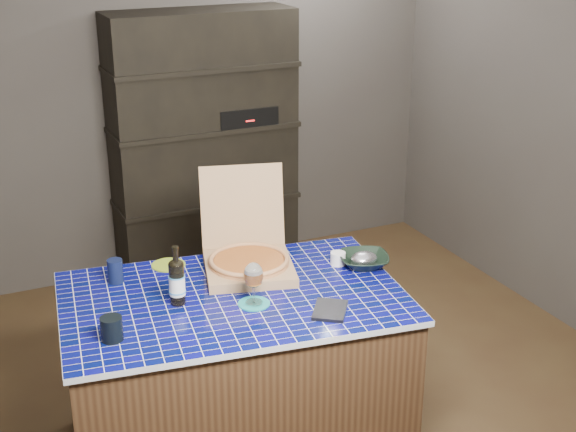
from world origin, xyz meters
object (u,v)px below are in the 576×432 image
mead_bottle (177,281)px  dvd_case (330,310)px  kitchen_island (235,375)px  bowl (364,261)px  wine_glass (253,276)px  pizza_box (248,258)px

mead_bottle → dvd_case: size_ratio=1.43×
kitchen_island → bowl: bowl is taller
kitchen_island → wine_glass: wine_glass is taller
wine_glass → bowl: (0.62, 0.14, -0.11)m
wine_glass → dvd_case: (0.27, -0.19, -0.13)m
kitchen_island → bowl: size_ratio=6.87×
pizza_box → mead_bottle: pizza_box is taller
pizza_box → mead_bottle: bearing=-140.3°
wine_glass → pizza_box: bearing=71.9°
kitchen_island → dvd_case: dvd_case is taller
kitchen_island → mead_bottle: mead_bottle is taller
kitchen_island → mead_bottle: (-0.24, 0.03, 0.51)m
pizza_box → dvd_case: pizza_box is taller
mead_bottle → wine_glass: (0.29, -0.14, 0.03)m
wine_glass → bowl: bearing=12.9°
dvd_case → bowl: (0.36, 0.34, 0.02)m
mead_bottle → dvd_case: 0.66m
mead_bottle → bowl: mead_bottle is taller
pizza_box → mead_bottle: size_ratio=2.16×
mead_bottle → dvd_case: (0.56, -0.34, -0.10)m
pizza_box → dvd_case: (0.16, -0.52, -0.05)m
pizza_box → wine_glass: pizza_box is taller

